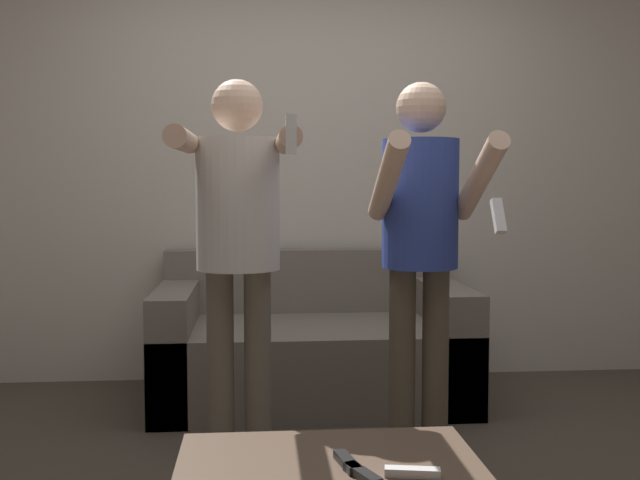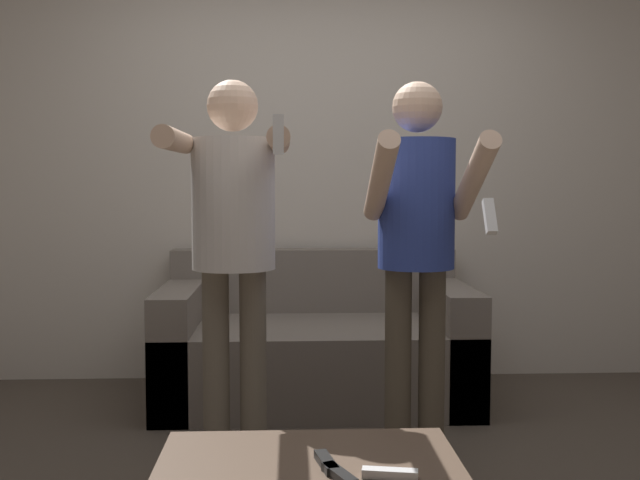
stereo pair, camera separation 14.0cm
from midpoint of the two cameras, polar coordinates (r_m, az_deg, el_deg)
wall_back at (r=4.53m, az=0.65°, el=6.54°), size 6.40×0.06×2.70m
couch at (r=4.12m, az=0.65°, el=-8.29°), size 1.65×0.94×0.79m
person_standing_left at (r=3.01m, az=-5.32°, el=1.09°), size 0.46×0.75×1.58m
person_standing_right at (r=3.07m, az=8.69°, el=0.71°), size 0.43×0.66×1.58m
coffee_table at (r=2.26m, az=0.97°, el=-17.22°), size 0.87×0.49×0.38m
remote_near at (r=2.10m, az=3.49°, el=-17.44°), size 0.09×0.15×0.02m
remote_mid at (r=2.12m, az=7.32°, el=-17.25°), size 0.15×0.06×0.02m
remote_far at (r=2.18m, az=2.39°, el=-16.58°), size 0.07×0.15×0.02m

